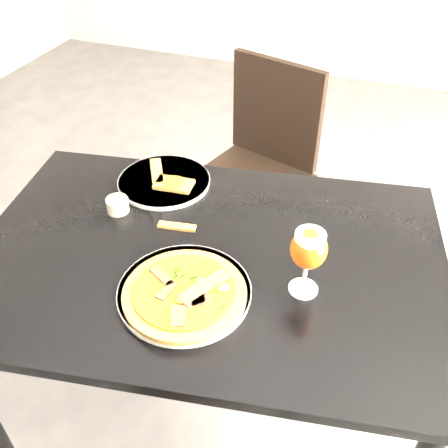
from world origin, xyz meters
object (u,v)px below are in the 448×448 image
at_px(dining_table, 208,278).
at_px(pizza, 185,292).
at_px(chair_far, 256,167).
at_px(beer_glass, 309,250).

xyz_separation_m(dining_table, pizza, (0.01, -0.17, 0.12)).
bearing_deg(chair_far, beer_glass, -49.40).
relative_size(pizza, beer_glass, 1.61).
xyz_separation_m(pizza, beer_glass, (0.25, 0.12, 0.10)).
xyz_separation_m(chair_far, beer_glass, (0.36, -0.84, 0.38)).
bearing_deg(dining_table, pizza, -95.80).
height_order(dining_table, beer_glass, beer_glass).
relative_size(dining_table, chair_far, 1.45).
bearing_deg(beer_glass, pizza, -153.24).
xyz_separation_m(dining_table, chair_far, (-0.10, 0.80, -0.16)).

